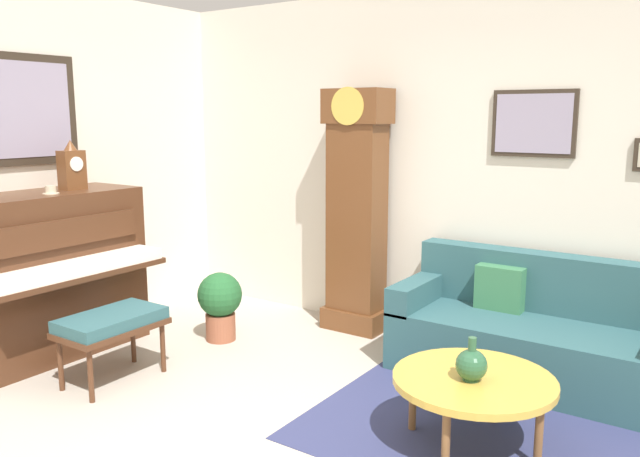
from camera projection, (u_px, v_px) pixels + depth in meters
wall_back at (441, 166)px, 5.09m from camera, size 5.30×0.13×2.80m
area_rug at (491, 436)px, 3.63m from camera, size 2.10×1.50×0.01m
piano at (46, 275)px, 4.78m from camera, size 0.87×1.44×1.24m
piano_bench at (112, 324)px, 4.33m from camera, size 0.42×0.70×0.48m
grandfather_clock at (357, 218)px, 5.31m from camera, size 0.52×0.34×2.03m
couch at (536, 334)px, 4.40m from camera, size 1.90×0.80×0.84m
coffee_table at (474, 382)px, 3.45m from camera, size 0.88×0.88×0.41m
mantel_clock at (72, 167)px, 4.87m from camera, size 0.13×0.18×0.38m
teacup at (51, 191)px, 4.62m from camera, size 0.12×0.12×0.06m
green_jug at (471, 365)px, 3.39m from camera, size 0.17×0.17×0.24m
potted_plant at (220, 302)px, 5.15m from camera, size 0.36×0.36×0.56m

